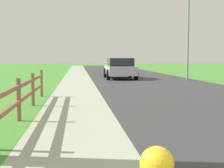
{
  "coord_description": "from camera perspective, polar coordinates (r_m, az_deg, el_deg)",
  "views": [
    {
      "loc": [
        -0.93,
        -0.31,
        1.49
      ],
      "look_at": [
        0.07,
        9.28,
        0.71
      ],
      "focal_mm": 52.52,
      "sensor_mm": 36.0,
      "label": 1
    }
  ],
  "objects": [
    {
      "name": "ground_plane",
      "position": [
        25.37,
        -3.88,
        1.24
      ],
      "size": [
        120.0,
        120.0,
        0.0
      ],
      "primitive_type": "plane",
      "color": "#488D31"
    },
    {
      "name": "curb_concrete",
      "position": [
        27.43,
        -10.31,
        1.44
      ],
      "size": [
        6.0,
        66.0,
        0.01
      ],
      "primitive_type": "cube",
      "color": "#A3AF91",
      "rests_on": "ground"
    },
    {
      "name": "rail_fence",
      "position": [
        6.78,
        -17.75,
        -3.22
      ],
      "size": [
        0.11,
        12.32,
        1.02
      ],
      "color": "#895B41",
      "rests_on": "ground"
    },
    {
      "name": "grass_verge",
      "position": [
        27.58,
        -13.42,
        1.41
      ],
      "size": [
        5.0,
        66.0,
        0.0
      ],
      "primitive_type": "cube",
      "color": "#488D31",
      "rests_on": "ground"
    },
    {
      "name": "road_asphalt",
      "position": [
        27.7,
        3.22,
        1.53
      ],
      "size": [
        7.0,
        66.0,
        0.01
      ],
      "primitive_type": "cube",
      "color": "#383838",
      "rests_on": "ground"
    },
    {
      "name": "parked_suv_silver",
      "position": [
        23.24,
        1.38,
        2.79
      ],
      "size": [
        2.13,
        4.55,
        1.46
      ],
      "color": "#B7BABF",
      "rests_on": "ground"
    },
    {
      "name": "street_lamp",
      "position": [
        22.2,
        13.4,
        10.61
      ],
      "size": [
        1.17,
        0.2,
        6.5
      ],
      "color": "gray",
      "rests_on": "ground"
    }
  ]
}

